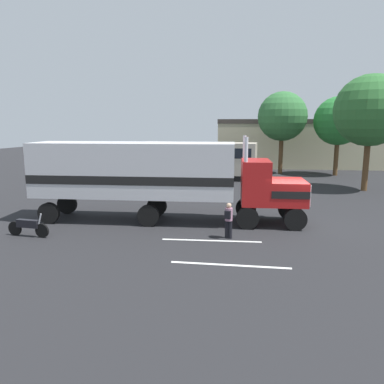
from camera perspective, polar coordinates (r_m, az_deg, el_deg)
The scene contains 12 objects.
ground_plane at distance 19.58m, azimuth 14.97°, elevation -5.02°, with size 120.00×120.00×0.00m, color #232326.
lane_stripe_near at distance 16.57m, azimuth 3.01°, elevation -7.48°, with size 4.40×0.16×0.01m, color silver.
lane_stripe_mid at distance 13.88m, azimuth 5.89°, elevation -11.13°, with size 4.40×0.16×0.01m, color silver.
semi_truck at distance 19.49m, azimuth -5.83°, elevation 2.79°, with size 14.38×4.99×4.50m.
person_bystander at distance 16.73m, azimuth 5.65°, elevation -4.17°, with size 0.34×0.46×1.63m.
parked_bus at distance 35.14m, azimuth 0.81°, elevation 5.46°, with size 11.07×2.88×3.40m.
parked_car at distance 30.40m, azimuth -15.00°, elevation 1.95°, with size 4.70×2.80×1.57m.
motorcycle at distance 18.60m, azimuth -23.87°, elevation -4.85°, with size 2.11×0.25×1.12m.
tree_left at distance 31.39m, azimuth 25.75°, elevation 11.20°, with size 5.36×5.36×8.78m.
tree_center at distance 39.77m, azimuth 21.62°, elevation 10.11°, with size 4.77×4.77×7.80m.
tree_right at distance 39.65m, azimuth 13.73°, elevation 11.20°, with size 5.00×5.00×8.37m.
building_backdrop at distance 46.99m, azimuth 18.56°, elevation 7.36°, with size 24.06×9.86×5.65m.
Camera 1 is at (-0.03, -18.91, 5.09)m, focal length 34.68 mm.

